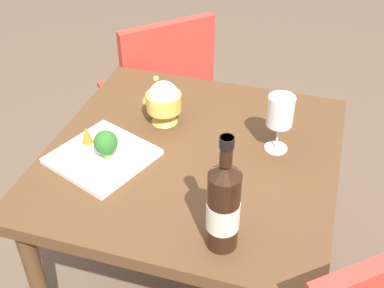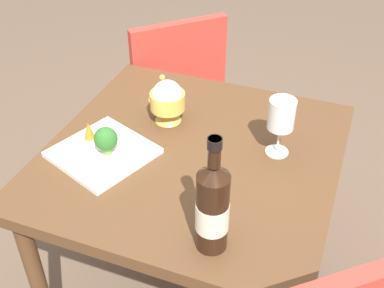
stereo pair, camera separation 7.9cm
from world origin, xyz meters
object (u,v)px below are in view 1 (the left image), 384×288
at_px(rice_bowl, 164,102).
at_px(rice_bowl_lid, 157,90).
at_px(serving_plate, 103,156).
at_px(carrot_garnish_left, 87,135).
at_px(wine_glass, 280,112).
at_px(wine_bottle, 223,206).
at_px(chair_near_window, 162,87).
at_px(broccoli_floret, 106,143).

distance_m(rice_bowl, rice_bowl_lid, 0.13).
bearing_deg(serving_plate, carrot_garnish_left, 148.39).
bearing_deg(wine_glass, carrot_garnish_left, -164.09).
relative_size(wine_glass, carrot_garnish_left, 3.26).
xyz_separation_m(wine_bottle, serving_plate, (-0.41, 0.21, -0.11)).
bearing_deg(carrot_garnish_left, rice_bowl, 48.07).
bearing_deg(rice_bowl, chair_near_window, 111.37).
height_order(wine_bottle, wine_glass, wine_bottle).
bearing_deg(serving_plate, rice_bowl_lid, 83.20).
relative_size(wine_glass, rice_bowl, 1.26).
bearing_deg(carrot_garnish_left, broccoli_floret, -28.41).
height_order(serving_plate, carrot_garnish_left, carrot_garnish_left).
bearing_deg(carrot_garnish_left, serving_plate, -31.61).
bearing_deg(carrot_garnish_left, wine_glass, 15.91).
bearing_deg(rice_bowl, serving_plate, -114.85).
bearing_deg(rice_bowl, broccoli_floret, -110.30).
distance_m(rice_bowl, serving_plate, 0.26).
bearing_deg(chair_near_window, rice_bowl, -113.18).
height_order(broccoli_floret, carrot_garnish_left, broccoli_floret).
bearing_deg(wine_bottle, broccoli_floret, 152.29).
relative_size(wine_bottle, broccoli_floret, 3.64).
xyz_separation_m(chair_near_window, serving_plate, (0.09, -0.74, 0.20)).
bearing_deg(rice_bowl, wine_glass, -6.16).
bearing_deg(rice_bowl_lid, broccoli_floret, -93.51).
bearing_deg(wine_glass, chair_near_window, 135.76).
xyz_separation_m(chair_near_window, wine_glass, (0.56, -0.55, 0.32)).
distance_m(serving_plate, broccoli_floret, 0.06).
height_order(rice_bowl, broccoli_floret, rice_bowl).
distance_m(wine_glass, carrot_garnish_left, 0.56).
height_order(rice_bowl_lid, serving_plate, rice_bowl_lid).
bearing_deg(wine_glass, rice_bowl_lid, 160.67).
height_order(wine_bottle, serving_plate, wine_bottle).
bearing_deg(rice_bowl_lid, wine_bottle, -56.53).
height_order(chair_near_window, rice_bowl, rice_bowl).
bearing_deg(serving_plate, rice_bowl, 65.15).
relative_size(rice_bowl_lid, carrot_garnish_left, 1.82).
relative_size(chair_near_window, rice_bowl_lid, 8.50).
distance_m(wine_glass, serving_plate, 0.52).
bearing_deg(serving_plate, chair_near_window, 97.04).
distance_m(serving_plate, carrot_garnish_left, 0.08).
xyz_separation_m(wine_bottle, carrot_garnish_left, (-0.47, 0.25, -0.08)).
relative_size(chair_near_window, serving_plate, 2.63).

